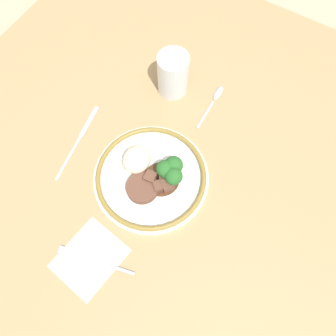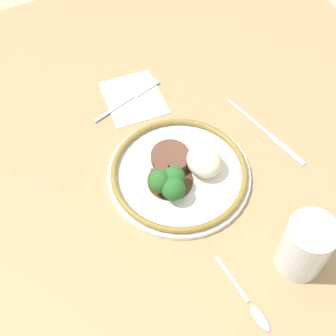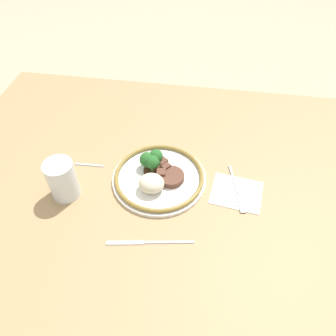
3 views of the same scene
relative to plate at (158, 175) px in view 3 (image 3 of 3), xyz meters
name	(u,v)px [view 3 (image 3 of 3)]	position (x,y,z in m)	size (l,w,h in m)	color
ground_plane	(154,201)	(0.00, 0.05, -0.05)	(8.00, 8.00, 0.00)	tan
dining_table	(153,197)	(0.00, 0.05, -0.04)	(1.32, 1.11, 0.03)	tan
napkin	(237,193)	(-0.23, 0.02, -0.02)	(0.15, 0.14, 0.00)	silver
plate	(158,175)	(0.00, 0.00, 0.00)	(0.27, 0.27, 0.07)	white
juice_glass	(63,181)	(0.24, 0.09, 0.03)	(0.08, 0.08, 0.12)	yellow
fork	(238,192)	(-0.23, 0.02, -0.01)	(0.05, 0.17, 0.00)	#ADADB2
knife	(147,242)	(-0.01, 0.21, -0.02)	(0.22, 0.05, 0.00)	#ADADB2
spoon	(71,163)	(0.27, -0.02, -0.02)	(0.14, 0.02, 0.01)	#ADADB2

